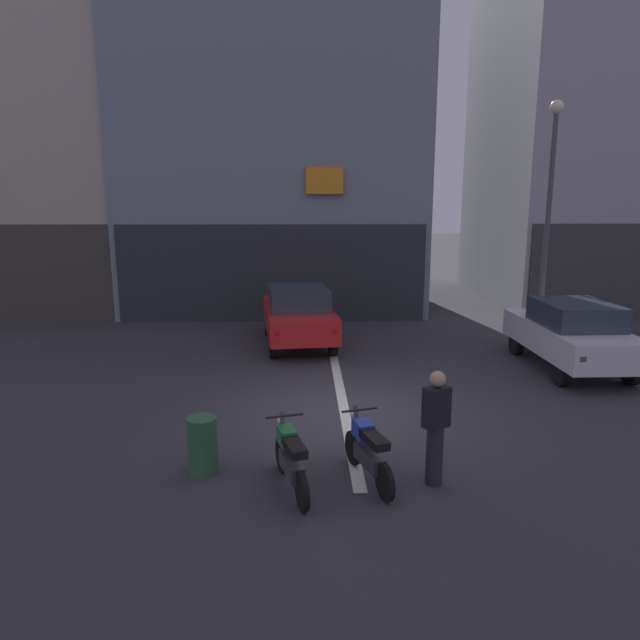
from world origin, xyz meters
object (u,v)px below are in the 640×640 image
(car_white_parked_kerbside, at_px, (571,333))
(trash_bin, at_px, (203,445))
(car_red_crossing_near, at_px, (298,314))
(car_grey_down_street, at_px, (357,284))
(motorcycle_green_row_leftmost, at_px, (291,458))
(motorcycle_blue_row_left_mid, at_px, (368,451))
(street_lamp, at_px, (549,199))
(person_by_motorcycles, at_px, (436,427))

(car_white_parked_kerbside, relative_size, trash_bin, 4.84)
(car_red_crossing_near, bearing_deg, trash_bin, -100.08)
(car_red_crossing_near, height_order, car_grey_down_street, same)
(car_red_crossing_near, relative_size, car_white_parked_kerbside, 1.04)
(motorcycle_green_row_leftmost, xyz_separation_m, trash_bin, (-1.31, 0.55, -0.03))
(car_white_parked_kerbside, xyz_separation_m, motorcycle_blue_row_left_mid, (-5.44, -5.44, -0.43))
(car_red_crossing_near, relative_size, motorcycle_green_row_leftmost, 2.62)
(trash_bin, bearing_deg, car_grey_down_street, 75.27)
(motorcycle_blue_row_left_mid, bearing_deg, trash_bin, 172.06)
(motorcycle_blue_row_left_mid, xyz_separation_m, trash_bin, (-2.40, 0.34, -0.03))
(street_lamp, distance_m, motorcycle_green_row_leftmost, 11.24)
(car_red_crossing_near, height_order, street_lamp, street_lamp)
(motorcycle_green_row_leftmost, bearing_deg, person_by_motorcycles, 2.27)
(motorcycle_green_row_leftmost, xyz_separation_m, person_by_motorcycles, (2.03, 0.08, 0.40))
(car_white_parked_kerbside, height_order, trash_bin, car_white_parked_kerbside)
(car_grey_down_street, height_order, motorcycle_green_row_leftmost, car_grey_down_street)
(car_red_crossing_near, bearing_deg, person_by_motorcycles, -76.23)
(motorcycle_green_row_leftmost, height_order, trash_bin, motorcycle_green_row_leftmost)
(motorcycle_blue_row_left_mid, relative_size, person_by_motorcycles, 0.97)
(car_red_crossing_near, xyz_separation_m, motorcycle_green_row_leftmost, (-0.05, -8.16, -0.43))
(car_grey_down_street, relative_size, person_by_motorcycles, 2.46)
(street_lamp, xyz_separation_m, trash_bin, (-8.15, -7.65, -3.57))
(person_by_motorcycles, relative_size, trash_bin, 1.96)
(car_red_crossing_near, distance_m, person_by_motorcycles, 8.32)
(car_grey_down_street, distance_m, motorcycle_green_row_leftmost, 14.07)
(trash_bin, bearing_deg, person_by_motorcycles, -7.94)
(car_white_parked_kerbside, relative_size, person_by_motorcycles, 2.46)
(street_lamp, height_order, motorcycle_blue_row_left_mid, street_lamp)
(street_lamp, relative_size, person_by_motorcycles, 3.91)
(motorcycle_green_row_leftmost, distance_m, trash_bin, 1.42)
(car_white_parked_kerbside, relative_size, motorcycle_green_row_leftmost, 2.53)
(car_white_parked_kerbside, distance_m, trash_bin, 9.37)
(person_by_motorcycles, xyz_separation_m, trash_bin, (-3.33, 0.46, -0.43))
(car_red_crossing_near, relative_size, person_by_motorcycles, 2.55)
(motorcycle_green_row_leftmost, bearing_deg, street_lamp, 50.12)
(motorcycle_blue_row_left_mid, bearing_deg, car_red_crossing_near, 97.53)
(person_by_motorcycles, bearing_deg, motorcycle_green_row_leftmost, -177.73)
(motorcycle_blue_row_left_mid, height_order, person_by_motorcycles, person_by_motorcycles)
(car_red_crossing_near, distance_m, motorcycle_blue_row_left_mid, 8.03)
(street_lamp, bearing_deg, car_red_crossing_near, -179.73)
(car_grey_down_street, bearing_deg, street_lamp, -50.83)
(car_grey_down_street, bearing_deg, car_red_crossing_near, -110.60)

